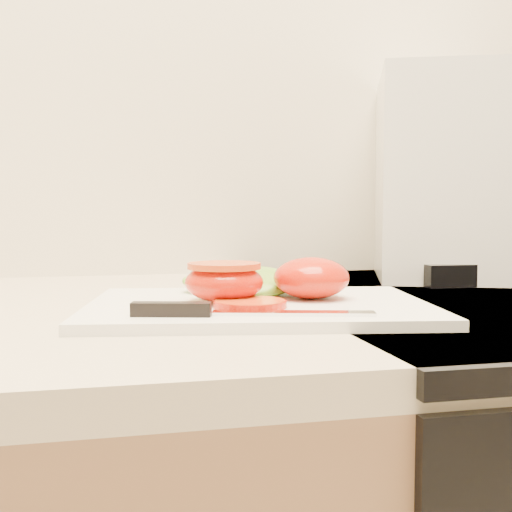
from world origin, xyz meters
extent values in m
cube|color=#BCAB93|center=(0.00, 1.68, 0.92)|extent=(3.92, 0.65, 0.03)
cube|color=silver|center=(0.12, 1.60, 0.94)|extent=(0.37, 0.29, 0.01)
ellipsoid|color=red|center=(0.18, 1.61, 0.96)|extent=(0.08, 0.08, 0.04)
ellipsoid|color=red|center=(0.09, 1.60, 0.96)|extent=(0.08, 0.08, 0.04)
cylinder|color=red|center=(0.09, 1.60, 0.98)|extent=(0.07, 0.07, 0.01)
cylinder|color=orange|center=(0.11, 1.56, 0.94)|extent=(0.07, 0.07, 0.01)
ellipsoid|color=#86AC2D|center=(0.12, 1.67, 0.95)|extent=(0.16, 0.13, 0.02)
cube|color=silver|center=(0.14, 1.51, 0.94)|extent=(0.14, 0.05, 0.00)
cube|color=black|center=(0.03, 1.53, 0.95)|extent=(0.07, 0.03, 0.01)
cube|color=silver|center=(0.47, 1.85, 1.08)|extent=(0.28, 0.31, 0.30)
camera|label=1|loc=(-0.02, 0.98, 1.03)|focal=45.00mm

